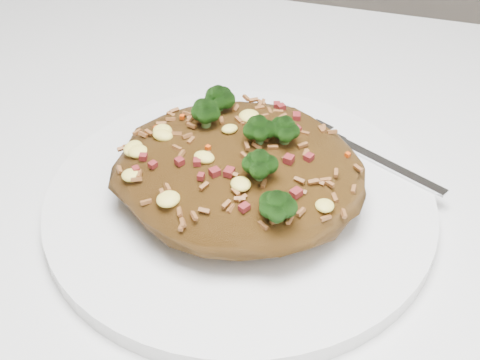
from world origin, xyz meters
name	(u,v)px	position (x,y,z in m)	size (l,w,h in m)	color
dining_table	(143,301)	(0.00, 0.00, 0.66)	(1.20, 0.80, 0.75)	silver
plate	(240,202)	(0.07, 0.04, 0.76)	(0.29, 0.29, 0.01)	white
fried_rice	(240,162)	(0.07, 0.04, 0.80)	(0.18, 0.17, 0.07)	brown
fork	(365,153)	(0.16, 0.11, 0.77)	(0.15, 0.09, 0.00)	silver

